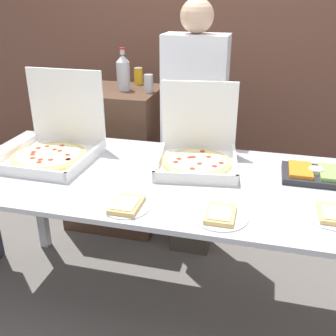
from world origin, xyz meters
name	(u,v)px	position (x,y,z in m)	size (l,w,h in m)	color
ground_plane	(168,311)	(0.00, 0.00, 0.00)	(16.00, 16.00, 0.00)	slate
brick_wall_behind	(218,38)	(0.00, 1.70, 1.40)	(10.00, 0.06, 2.80)	brown
buffet_table	(168,194)	(0.00, 0.00, 0.79)	(2.22, 0.94, 0.89)	#B7BABF
pizza_box_near_left	(197,151)	(0.11, 0.20, 0.97)	(0.47, 0.49, 0.42)	white
pizza_box_far_left	(54,144)	(-0.69, 0.10, 0.97)	(0.47, 0.49, 0.46)	white
paper_plate_front_left	(333,215)	(0.76, -0.21, 0.90)	(0.23, 0.23, 0.03)	white
paper_plate_front_right	(127,206)	(-0.10, -0.35, 0.90)	(0.20, 0.20, 0.03)	white
paper_plate_front_center	(220,215)	(0.31, -0.33, 0.90)	(0.23, 0.23, 0.03)	white
veggie_tray	(315,174)	(0.72, 0.17, 0.91)	(0.32, 0.24, 0.05)	#28282D
sideboard_podium	(114,159)	(-0.67, 0.91, 0.55)	(0.71, 0.54, 1.10)	#4C3323
soda_bottle	(123,72)	(-0.56, 0.91, 1.23)	(0.10, 0.10, 0.30)	#B7BCC1
soda_can_silver	(149,83)	(-0.37, 0.89, 1.16)	(0.07, 0.07, 0.12)	silver
soda_can_colored	(138,76)	(-0.52, 1.13, 1.16)	(0.07, 0.07, 0.12)	gold
person_guest_cap	(194,132)	(0.00, 0.69, 0.90)	(0.40, 0.22, 1.72)	#473D33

